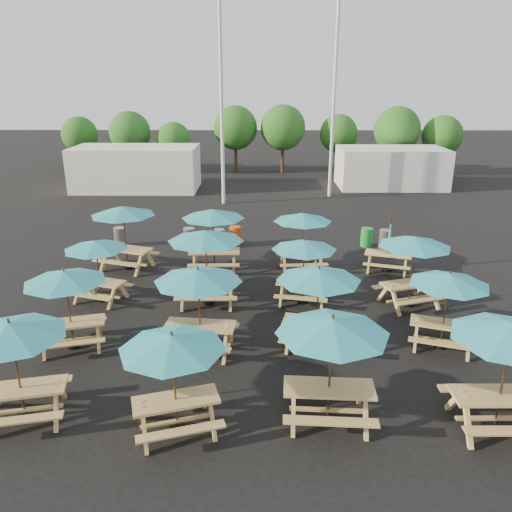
{
  "coord_description": "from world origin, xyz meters",
  "views": [
    {
      "loc": [
        0.12,
        -14.84,
        6.87
      ],
      "look_at": [
        0.0,
        1.5,
        1.1
      ],
      "focal_mm": 35.0,
      "sensor_mm": 36.0,
      "label": 1
    }
  ],
  "objects_px": {
    "waste_bin_4": "(367,237)",
    "picnic_unit_4": "(172,347)",
    "picnic_unit_0": "(11,335)",
    "waste_bin_1": "(189,237)",
    "picnic_unit_1": "(65,281)",
    "picnic_unit_12": "(511,336)",
    "waste_bin_2": "(219,239)",
    "picnic_unit_3": "(123,214)",
    "waste_bin_0": "(120,237)",
    "waste_bin_3": "(235,236)",
    "picnic_unit_6": "(206,239)",
    "picnic_unit_9": "(319,279)",
    "picnic_unit_14": "(414,245)",
    "picnic_unit_5": "(198,280)",
    "picnic_unit_2": "(96,248)",
    "picnic_unit_10": "(304,248)",
    "picnic_unit_13": "(449,283)",
    "waste_bin_5": "(385,239)",
    "picnic_unit_11": "(303,220)",
    "picnic_unit_7": "(213,217)",
    "picnic_unit_15": "(389,249)",
    "picnic_unit_8": "(332,331)"
  },
  "relations": [
    {
      "from": "picnic_unit_1",
      "to": "waste_bin_1",
      "type": "xyz_separation_m",
      "value": [
        2.0,
        8.75,
        -1.54
      ]
    },
    {
      "from": "picnic_unit_8",
      "to": "waste_bin_1",
      "type": "xyz_separation_m",
      "value": [
        -4.53,
        11.78,
        -1.7
      ]
    },
    {
      "from": "picnic_unit_6",
      "to": "picnic_unit_0",
      "type": "bearing_deg",
      "value": -120.06
    },
    {
      "from": "picnic_unit_5",
      "to": "picnic_unit_11",
      "type": "relative_size",
      "value": 1.07
    },
    {
      "from": "picnic_unit_1",
      "to": "waste_bin_1",
      "type": "height_order",
      "value": "picnic_unit_1"
    },
    {
      "from": "waste_bin_1",
      "to": "waste_bin_2",
      "type": "xyz_separation_m",
      "value": [
        1.31,
        -0.17,
        0.0
      ]
    },
    {
      "from": "waste_bin_1",
      "to": "picnic_unit_15",
      "type": "bearing_deg",
      "value": -20.45
    },
    {
      "from": "picnic_unit_1",
      "to": "waste_bin_2",
      "type": "bearing_deg",
      "value": 53.84
    },
    {
      "from": "picnic_unit_9",
      "to": "picnic_unit_12",
      "type": "relative_size",
      "value": 1.08
    },
    {
      "from": "picnic_unit_9",
      "to": "waste_bin_4",
      "type": "bearing_deg",
      "value": 83.72
    },
    {
      "from": "picnic_unit_0",
      "to": "picnic_unit_7",
      "type": "height_order",
      "value": "picnic_unit_7"
    },
    {
      "from": "picnic_unit_3",
      "to": "waste_bin_0",
      "type": "relative_size",
      "value": 3.72
    },
    {
      "from": "picnic_unit_1",
      "to": "picnic_unit_10",
      "type": "relative_size",
      "value": 1.08
    },
    {
      "from": "picnic_unit_2",
      "to": "picnic_unit_10",
      "type": "distance_m",
      "value": 6.62
    },
    {
      "from": "picnic_unit_2",
      "to": "waste_bin_4",
      "type": "relative_size",
      "value": 3.12
    },
    {
      "from": "picnic_unit_2",
      "to": "picnic_unit_10",
      "type": "relative_size",
      "value": 1.05
    },
    {
      "from": "waste_bin_0",
      "to": "waste_bin_3",
      "type": "relative_size",
      "value": 1.0
    },
    {
      "from": "picnic_unit_0",
      "to": "waste_bin_1",
      "type": "bearing_deg",
      "value": 68.18
    },
    {
      "from": "picnic_unit_13",
      "to": "waste_bin_2",
      "type": "height_order",
      "value": "picnic_unit_13"
    },
    {
      "from": "picnic_unit_10",
      "to": "picnic_unit_11",
      "type": "relative_size",
      "value": 1.04
    },
    {
      "from": "picnic_unit_7",
      "to": "picnic_unit_8",
      "type": "height_order",
      "value": "picnic_unit_7"
    },
    {
      "from": "picnic_unit_12",
      "to": "picnic_unit_14",
      "type": "height_order",
      "value": "picnic_unit_12"
    },
    {
      "from": "picnic_unit_1",
      "to": "waste_bin_3",
      "type": "xyz_separation_m",
      "value": [
        3.99,
        9.0,
        -1.54
      ]
    },
    {
      "from": "picnic_unit_4",
      "to": "waste_bin_4",
      "type": "distance_m",
      "value": 13.85
    },
    {
      "from": "picnic_unit_4",
      "to": "waste_bin_5",
      "type": "distance_m",
      "value": 13.97
    },
    {
      "from": "picnic_unit_5",
      "to": "picnic_unit_4",
      "type": "bearing_deg",
      "value": -86.41
    },
    {
      "from": "picnic_unit_5",
      "to": "picnic_unit_11",
      "type": "xyz_separation_m",
      "value": [
        3.16,
        6.1,
        -0.09
      ]
    },
    {
      "from": "picnic_unit_0",
      "to": "waste_bin_0",
      "type": "xyz_separation_m",
      "value": [
        -1.09,
        11.88,
        -1.62
      ]
    },
    {
      "from": "waste_bin_0",
      "to": "picnic_unit_11",
      "type": "bearing_deg",
      "value": -20.76
    },
    {
      "from": "picnic_unit_2",
      "to": "waste_bin_4",
      "type": "height_order",
      "value": "picnic_unit_2"
    },
    {
      "from": "picnic_unit_11",
      "to": "waste_bin_3",
      "type": "xyz_separation_m",
      "value": [
        -2.67,
        3.1,
        -1.57
      ]
    },
    {
      "from": "picnic_unit_5",
      "to": "waste_bin_5",
      "type": "xyz_separation_m",
      "value": [
        6.97,
        8.74,
        -1.66
      ]
    },
    {
      "from": "picnic_unit_14",
      "to": "picnic_unit_6",
      "type": "bearing_deg",
      "value": 160.65
    },
    {
      "from": "waste_bin_3",
      "to": "waste_bin_5",
      "type": "distance_m",
      "value": 6.49
    },
    {
      "from": "waste_bin_4",
      "to": "picnic_unit_4",
      "type": "bearing_deg",
      "value": -117.58
    },
    {
      "from": "waste_bin_3",
      "to": "picnic_unit_6",
      "type": "bearing_deg",
      "value": -95.67
    },
    {
      "from": "picnic_unit_12",
      "to": "waste_bin_3",
      "type": "xyz_separation_m",
      "value": [
        -5.99,
        12.29,
        -1.74
      ]
    },
    {
      "from": "picnic_unit_5",
      "to": "waste_bin_1",
      "type": "distance_m",
      "value": 9.22
    },
    {
      "from": "picnic_unit_8",
      "to": "waste_bin_2",
      "type": "relative_size",
      "value": 3.01
    },
    {
      "from": "picnic_unit_14",
      "to": "picnic_unit_15",
      "type": "bearing_deg",
      "value": 70.76
    },
    {
      "from": "picnic_unit_4",
      "to": "waste_bin_5",
      "type": "xyz_separation_m",
      "value": [
        7.1,
        11.93,
        -1.53
      ]
    },
    {
      "from": "picnic_unit_3",
      "to": "waste_bin_0",
      "type": "xyz_separation_m",
      "value": [
        -1.03,
        2.83,
        -1.77
      ]
    },
    {
      "from": "picnic_unit_1",
      "to": "picnic_unit_13",
      "type": "distance_m",
      "value": 10.01
    },
    {
      "from": "picnic_unit_4",
      "to": "picnic_unit_10",
      "type": "height_order",
      "value": "picnic_unit_4"
    },
    {
      "from": "picnic_unit_3",
      "to": "picnic_unit_14",
      "type": "xyz_separation_m",
      "value": [
        9.89,
        -3.25,
        -0.13
      ]
    },
    {
      "from": "picnic_unit_2",
      "to": "picnic_unit_4",
      "type": "distance_m",
      "value": 7.32
    },
    {
      "from": "picnic_unit_14",
      "to": "waste_bin_5",
      "type": "xyz_separation_m",
      "value": [
        0.59,
        5.8,
        -1.64
      ]
    },
    {
      "from": "waste_bin_4",
      "to": "picnic_unit_12",
      "type": "bearing_deg",
      "value": -88.82
    },
    {
      "from": "picnic_unit_7",
      "to": "waste_bin_3",
      "type": "xyz_separation_m",
      "value": [
        0.64,
        3.2,
        -1.71
      ]
    },
    {
      "from": "picnic_unit_0",
      "to": "waste_bin_2",
      "type": "distance_m",
      "value": 12.2
    }
  ]
}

